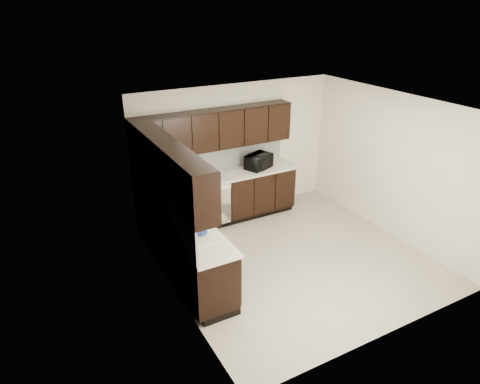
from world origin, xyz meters
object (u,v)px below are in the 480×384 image
Objects in this scene: sink at (196,236)px; microwave at (259,161)px; toaster_oven at (173,177)px; blue_pitcher at (200,226)px; storage_bin at (168,194)px.

sink is 1.65× the size of microwave.
blue_pitcher reaches higher than toaster_oven.
toaster_oven is 0.58m from storage_bin.
sink is 0.22m from blue_pitcher.
blue_pitcher reaches higher than sink.
toaster_oven reaches higher than storage_bin.
toaster_oven is at bearing 62.64° from blue_pitcher.
blue_pitcher is at bearing -90.20° from storage_bin.
blue_pitcher is at bearing -160.33° from microwave.
microwave is at bearing 12.88° from storage_bin.
storage_bin is at bearing 87.83° from sink.
storage_bin is 1.32m from blue_pitcher.
sink reaches higher than toaster_oven.
sink is 1.25m from storage_bin.
blue_pitcher is (0.04, -0.08, 0.19)m from sink.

